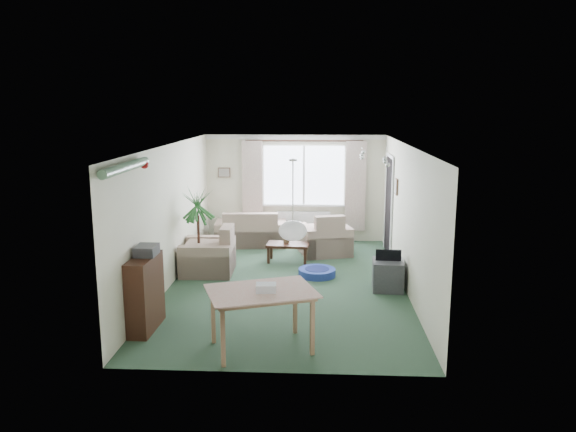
{
  "coord_description": "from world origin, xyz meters",
  "views": [
    {
      "loc": [
        0.51,
        -9.26,
        3.06
      ],
      "look_at": [
        0.0,
        0.3,
        1.15
      ],
      "focal_mm": 35.0,
      "sensor_mm": 36.0,
      "label": 1
    }
  ],
  "objects_px": {
    "armchair_corner": "(325,233)",
    "pet_bed": "(317,272)",
    "coffee_table": "(288,253)",
    "tv_cube": "(388,275)",
    "armchair_left": "(208,249)",
    "dining_table": "(261,320)",
    "bookshelf": "(145,293)",
    "houseplant": "(198,231)",
    "sofa": "(251,228)"
  },
  "relations": [
    {
      "from": "coffee_table",
      "to": "houseplant",
      "type": "relative_size",
      "value": 0.52
    },
    {
      "from": "armchair_corner",
      "to": "coffee_table",
      "type": "height_order",
      "value": "armchair_corner"
    },
    {
      "from": "armchair_corner",
      "to": "dining_table",
      "type": "bearing_deg",
      "value": 64.59
    },
    {
      "from": "coffee_table",
      "to": "dining_table",
      "type": "xyz_separation_m",
      "value": [
        -0.12,
        -4.04,
        0.2
      ]
    },
    {
      "from": "dining_table",
      "to": "coffee_table",
      "type": "bearing_deg",
      "value": 88.32
    },
    {
      "from": "sofa",
      "to": "dining_table",
      "type": "xyz_separation_m",
      "value": [
        0.77,
        -5.35,
        -0.01
      ]
    },
    {
      "from": "houseplant",
      "to": "tv_cube",
      "type": "xyz_separation_m",
      "value": [
        3.35,
        -0.75,
        -0.54
      ]
    },
    {
      "from": "pet_bed",
      "to": "coffee_table",
      "type": "bearing_deg",
      "value": 122.13
    },
    {
      "from": "sofa",
      "to": "armchair_corner",
      "type": "bearing_deg",
      "value": 153.18
    },
    {
      "from": "coffee_table",
      "to": "dining_table",
      "type": "relative_size",
      "value": 0.67
    },
    {
      "from": "tv_cube",
      "to": "pet_bed",
      "type": "height_order",
      "value": "tv_cube"
    },
    {
      "from": "houseplant",
      "to": "armchair_corner",
      "type": "bearing_deg",
      "value": 33.04
    },
    {
      "from": "bookshelf",
      "to": "dining_table",
      "type": "distance_m",
      "value": 1.75
    },
    {
      "from": "sofa",
      "to": "dining_table",
      "type": "bearing_deg",
      "value": 93.43
    },
    {
      "from": "armchair_left",
      "to": "coffee_table",
      "type": "xyz_separation_m",
      "value": [
        1.44,
        0.8,
        -0.25
      ]
    },
    {
      "from": "armchair_corner",
      "to": "tv_cube",
      "type": "height_order",
      "value": "armchair_corner"
    },
    {
      "from": "houseplant",
      "to": "pet_bed",
      "type": "bearing_deg",
      "value": -1.74
    },
    {
      "from": "sofa",
      "to": "armchair_corner",
      "type": "xyz_separation_m",
      "value": [
        1.62,
        -0.66,
        0.05
      ]
    },
    {
      "from": "coffee_table",
      "to": "armchair_corner",
      "type": "bearing_deg",
      "value": 41.84
    },
    {
      "from": "tv_cube",
      "to": "pet_bed",
      "type": "xyz_separation_m",
      "value": [
        -1.19,
        0.68,
        -0.18
      ]
    },
    {
      "from": "armchair_corner",
      "to": "houseplant",
      "type": "xyz_separation_m",
      "value": [
        -2.32,
        -1.51,
        0.36
      ]
    },
    {
      "from": "coffee_table",
      "to": "tv_cube",
      "type": "relative_size",
      "value": 1.49
    },
    {
      "from": "tv_cube",
      "to": "sofa",
      "type": "bearing_deg",
      "value": 135.73
    },
    {
      "from": "pet_bed",
      "to": "armchair_corner",
      "type": "bearing_deg",
      "value": 84.46
    },
    {
      "from": "armchair_left",
      "to": "dining_table",
      "type": "bearing_deg",
      "value": 20.55
    },
    {
      "from": "armchair_left",
      "to": "dining_table",
      "type": "xyz_separation_m",
      "value": [
        1.32,
        -3.24,
        -0.06
      ]
    },
    {
      "from": "sofa",
      "to": "coffee_table",
      "type": "relative_size",
      "value": 1.88
    },
    {
      "from": "tv_cube",
      "to": "houseplant",
      "type": "bearing_deg",
      "value": 170.79
    },
    {
      "from": "dining_table",
      "to": "pet_bed",
      "type": "distance_m",
      "value": 3.21
    },
    {
      "from": "bookshelf",
      "to": "houseplant",
      "type": "height_order",
      "value": "houseplant"
    },
    {
      "from": "armchair_corner",
      "to": "dining_table",
      "type": "height_order",
      "value": "armchair_corner"
    },
    {
      "from": "armchair_corner",
      "to": "armchair_left",
      "type": "xyz_separation_m",
      "value": [
        -2.17,
        -1.45,
        0.0
      ]
    },
    {
      "from": "armchair_corner",
      "to": "houseplant",
      "type": "distance_m",
      "value": 2.79
    },
    {
      "from": "tv_cube",
      "to": "armchair_left",
      "type": "bearing_deg",
      "value": 169.3
    },
    {
      "from": "sofa",
      "to": "tv_cube",
      "type": "distance_m",
      "value": 3.94
    },
    {
      "from": "coffee_table",
      "to": "houseplant",
      "type": "xyz_separation_m",
      "value": [
        -1.59,
        -0.85,
        0.61
      ]
    },
    {
      "from": "sofa",
      "to": "armchair_corner",
      "type": "distance_m",
      "value": 1.75
    },
    {
      "from": "coffee_table",
      "to": "pet_bed",
      "type": "relative_size",
      "value": 1.22
    },
    {
      "from": "houseplant",
      "to": "pet_bed",
      "type": "height_order",
      "value": "houseplant"
    },
    {
      "from": "coffee_table",
      "to": "bookshelf",
      "type": "distance_m",
      "value": 3.93
    },
    {
      "from": "armchair_corner",
      "to": "dining_table",
      "type": "relative_size",
      "value": 0.8
    },
    {
      "from": "houseplant",
      "to": "dining_table",
      "type": "xyz_separation_m",
      "value": [
        1.47,
        -3.19,
        -0.41
      ]
    },
    {
      "from": "pet_bed",
      "to": "bookshelf",
      "type": "bearing_deg",
      "value": -132.53
    },
    {
      "from": "bookshelf",
      "to": "tv_cube",
      "type": "relative_size",
      "value": 1.87
    },
    {
      "from": "armchair_corner",
      "to": "pet_bed",
      "type": "height_order",
      "value": "armchair_corner"
    },
    {
      "from": "armchair_left",
      "to": "pet_bed",
      "type": "distance_m",
      "value": 2.05
    },
    {
      "from": "dining_table",
      "to": "bookshelf",
      "type": "bearing_deg",
      "value": 161.51
    },
    {
      "from": "armchair_corner",
      "to": "tv_cube",
      "type": "relative_size",
      "value": 1.76
    },
    {
      "from": "houseplant",
      "to": "tv_cube",
      "type": "bearing_deg",
      "value": -12.61
    },
    {
      "from": "armchair_left",
      "to": "dining_table",
      "type": "height_order",
      "value": "armchair_left"
    }
  ]
}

